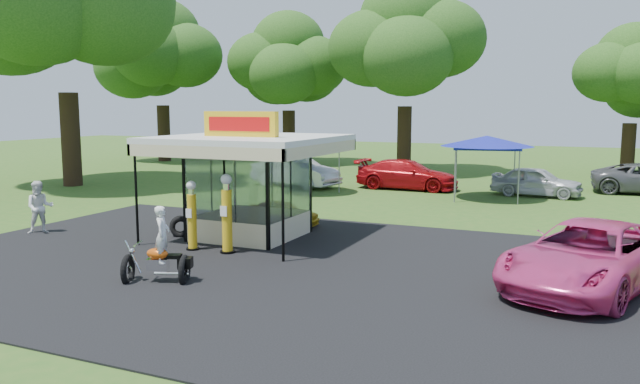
% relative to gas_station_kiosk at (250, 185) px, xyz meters
% --- Properties ---
extents(ground, '(120.00, 120.00, 0.00)m').
position_rel_gas_station_kiosk_xyz_m(ground, '(2.00, -4.99, -1.78)').
color(ground, '#2D581B').
rests_on(ground, ground).
extents(asphalt_apron, '(20.00, 14.00, 0.04)m').
position_rel_gas_station_kiosk_xyz_m(asphalt_apron, '(2.00, -2.99, -1.76)').
color(asphalt_apron, black).
rests_on(asphalt_apron, ground).
extents(gas_station_kiosk, '(5.40, 5.40, 4.18)m').
position_rel_gas_station_kiosk_xyz_m(gas_station_kiosk, '(0.00, 0.00, 0.00)').
color(gas_station_kiosk, white).
rests_on(gas_station_kiosk, ground).
extents(gas_pump_left, '(0.40, 0.40, 2.14)m').
position_rel_gas_station_kiosk_xyz_m(gas_pump_left, '(-0.62, -2.36, -0.76)').
color(gas_pump_left, black).
rests_on(gas_pump_left, ground).
extents(gas_pump_right, '(0.44, 0.44, 2.39)m').
position_rel_gas_station_kiosk_xyz_m(gas_pump_right, '(0.57, -2.29, -0.64)').
color(gas_pump_right, black).
rests_on(gas_pump_right, ground).
extents(motorcycle, '(1.77, 1.32, 2.01)m').
position_rel_gas_station_kiosk_xyz_m(motorcycle, '(0.71, -5.55, -1.00)').
color(motorcycle, black).
rests_on(motorcycle, ground).
extents(spare_tires, '(0.91, 0.77, 0.73)m').
position_rel_gas_station_kiosk_xyz_m(spare_tires, '(-2.17, -0.88, -1.43)').
color(spare_tires, black).
rests_on(spare_tires, ground).
extents(kiosk_car, '(2.82, 1.13, 0.96)m').
position_rel_gas_station_kiosk_xyz_m(kiosk_car, '(-0.00, 2.21, -1.30)').
color(kiosk_car, gold).
rests_on(kiosk_car, ground).
extents(pink_sedan, '(4.42, 6.34, 1.61)m').
position_rel_gas_station_kiosk_xyz_m(pink_sedan, '(10.35, -1.84, -0.98)').
color(pink_sedan, '#D83A82').
rests_on(pink_sedan, ground).
extents(spectator_west, '(1.11, 1.12, 1.82)m').
position_rel_gas_station_kiosk_xyz_m(spectator_west, '(-6.90, -2.35, -0.87)').
color(spectator_west, white).
rests_on(spectator_west, ground).
extents(bg_car_a, '(5.26, 2.76, 1.65)m').
position_rel_gas_station_kiosk_xyz_m(bg_car_a, '(-4.49, 12.55, -0.96)').
color(bg_car_a, silver).
rests_on(bg_car_a, ground).
extents(bg_car_b, '(5.35, 2.21, 1.55)m').
position_rel_gas_station_kiosk_xyz_m(bg_car_b, '(1.32, 14.01, -1.01)').
color(bg_car_b, '#B60E13').
rests_on(bg_car_b, ground).
extents(bg_car_c, '(4.37, 2.07, 1.44)m').
position_rel_gas_station_kiosk_xyz_m(bg_car_c, '(7.79, 14.03, -1.06)').
color(bg_car_c, silver).
rests_on(bg_car_c, ground).
extents(tent_west, '(3.88, 3.88, 2.71)m').
position_rel_gas_station_kiosk_xyz_m(tent_west, '(-3.04, 10.57, 0.67)').
color(tent_west, gray).
rests_on(tent_west, ground).
extents(tent_east, '(4.27, 4.27, 2.98)m').
position_rel_gas_station_kiosk_xyz_m(tent_east, '(5.67, 12.10, 0.92)').
color(tent_east, gray).
rests_on(tent_east, ground).
extents(oak_far_a, '(10.42, 10.42, 12.35)m').
position_rel_gas_station_kiosk_xyz_m(oak_far_a, '(-21.17, 22.70, 6.08)').
color(oak_far_a, black).
rests_on(oak_far_a, ground).
extents(oak_far_b, '(9.34, 9.34, 11.14)m').
position_rel_gas_station_kiosk_xyz_m(oak_far_b, '(-11.18, 24.97, 5.33)').
color(oak_far_b, black).
rests_on(oak_far_b, ground).
extents(oak_far_c, '(10.42, 10.42, 12.28)m').
position_rel_gas_station_kiosk_xyz_m(oak_far_c, '(-1.27, 22.19, 6.01)').
color(oak_far_c, black).
rests_on(oak_far_c, ground).
extents(oak_far_d, '(7.70, 7.70, 9.16)m').
position_rel_gas_station_kiosk_xyz_m(oak_far_d, '(12.15, 25.39, 4.06)').
color(oak_far_d, black).
rests_on(oak_far_d, ground).
extents(oak_near, '(13.03, 13.03, 15.00)m').
position_rel_gas_station_kiosk_xyz_m(oak_near, '(-15.94, 7.98, 7.62)').
color(oak_near, black).
rests_on(oak_near, ground).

